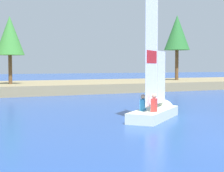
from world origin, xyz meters
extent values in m
cube|color=#897A56|center=(0.00, 25.97, 0.40)|extent=(80.00, 10.73, 0.81)
cylinder|color=brown|center=(-3.66, 24.64, 2.03)|extent=(0.31, 0.31, 2.44)
cone|color=#387F33|center=(-3.66, 24.64, 4.88)|extent=(2.42, 2.42, 3.27)
cylinder|color=brown|center=(14.19, 25.79, 2.42)|extent=(0.37, 0.37, 3.24)
cone|color=#286B2D|center=(14.19, 25.79, 5.91)|extent=(2.74, 2.74, 3.72)
cube|color=silver|center=(-0.82, 6.63, 0.22)|extent=(3.70, 3.39, 0.44)
cone|color=silver|center=(0.65, 7.86, 0.22)|extent=(1.43, 1.44, 1.08)
cylinder|color=#B7B7BC|center=(-0.53, 6.87, 3.06)|extent=(0.08, 0.08, 5.24)
cube|color=white|center=(-1.11, 6.38, 2.97)|extent=(1.18, 1.00, 4.56)
cube|color=red|center=(-1.11, 6.38, 2.72)|extent=(1.07, 0.91, 0.55)
cube|color=white|center=(0.01, 7.33, 1.83)|extent=(0.94, 0.80, 2.38)
cylinder|color=#B7B7BC|center=(-1.11, 6.38, 0.66)|extent=(1.20, 1.03, 0.06)
cube|color=red|center=(-1.27, 5.90, 0.71)|extent=(0.34, 0.33, 0.55)
sphere|color=tan|center=(-1.27, 5.90, 1.09)|extent=(0.20, 0.20, 0.20)
cube|color=#338CCC|center=(-1.52, 6.38, 0.68)|extent=(0.34, 0.33, 0.49)
sphere|color=tan|center=(-1.52, 6.38, 1.03)|extent=(0.20, 0.20, 0.20)
camera|label=1|loc=(-9.49, -7.06, 2.35)|focal=59.24mm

